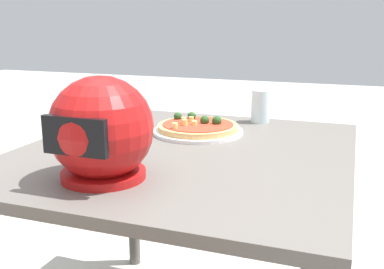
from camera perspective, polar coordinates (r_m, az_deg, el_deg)
The scene contains 5 objects.
dining_table at distance 1.38m, azimuth -0.84°, elevation -5.05°, with size 0.96×1.03×0.71m.
pizza_plate at distance 1.55m, azimuth 0.75°, elevation 0.39°, with size 0.31×0.31×0.01m, color white.
pizza at distance 1.55m, azimuth 0.74°, elevation 1.06°, with size 0.28×0.28×0.05m.
motorcycle_helmet at distance 1.10m, azimuth -11.37°, elevation 0.49°, with size 0.25×0.25×0.25m.
drinking_glass at distance 1.73m, azimuth 8.62°, elevation 3.54°, with size 0.07×0.07×0.12m, color silver.
Camera 1 is at (-0.46, 1.22, 1.08)m, focal length 42.33 mm.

